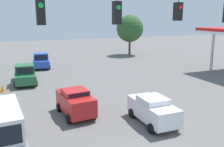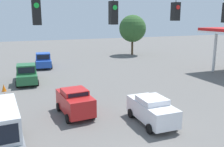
{
  "view_description": "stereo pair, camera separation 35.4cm",
  "coord_description": "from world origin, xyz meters",
  "px_view_note": "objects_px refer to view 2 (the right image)",
  "views": [
    {
      "loc": [
        6.05,
        8.56,
        7.02
      ],
      "look_at": [
        -1.48,
        -9.54,
        2.56
      ],
      "focal_mm": 40.0,
      "sensor_mm": 36.0,
      "label": 1
    },
    {
      "loc": [
        5.72,
        8.69,
        7.02
      ],
      "look_at": [
        -1.48,
        -9.54,
        2.56
      ],
      "focal_mm": 40.0,
      "sensor_mm": 36.0,
      "label": 2
    }
  ],
  "objects_px": {
    "traffic_cone_second": "(0,127)",
    "traffic_cone_fourth": "(5,97)",
    "pickup_truck_green_withflow_far": "(27,74)",
    "sedan_white_crossing_near": "(152,110)",
    "sedan_red_withflow_mid": "(75,102)",
    "overhead_signal_span": "(145,48)",
    "tree_horizon_right": "(133,29)",
    "traffic_cone_third": "(2,109)",
    "pickup_truck_blue_withflow_deep": "(43,61)",
    "traffic_cone_fifth": "(4,88)"
  },
  "relations": [
    {
      "from": "traffic_cone_third",
      "to": "traffic_cone_fourth",
      "type": "distance_m",
      "value": 3.03
    },
    {
      "from": "overhead_signal_span",
      "to": "tree_horizon_right",
      "type": "height_order",
      "value": "overhead_signal_span"
    },
    {
      "from": "traffic_cone_second",
      "to": "tree_horizon_right",
      "type": "bearing_deg",
      "value": -129.94
    },
    {
      "from": "overhead_signal_span",
      "to": "traffic_cone_third",
      "type": "xyz_separation_m",
      "value": [
        6.92,
        -8.92,
        -5.24
      ]
    },
    {
      "from": "sedan_red_withflow_mid",
      "to": "pickup_truck_green_withflow_far",
      "type": "relative_size",
      "value": 0.72
    },
    {
      "from": "sedan_white_crossing_near",
      "to": "pickup_truck_blue_withflow_deep",
      "type": "bearing_deg",
      "value": -78.53
    },
    {
      "from": "sedan_white_crossing_near",
      "to": "tree_horizon_right",
      "type": "xyz_separation_m",
      "value": [
        -12.53,
        -28.59,
        3.94
      ]
    },
    {
      "from": "traffic_cone_third",
      "to": "pickup_truck_green_withflow_far",
      "type": "bearing_deg",
      "value": -104.67
    },
    {
      "from": "pickup_truck_green_withflow_far",
      "to": "tree_horizon_right",
      "type": "xyz_separation_m",
      "value": [
        -19.72,
        -14.33,
        3.92
      ]
    },
    {
      "from": "tree_horizon_right",
      "to": "overhead_signal_span",
      "type": "bearing_deg",
      "value": 64.73
    },
    {
      "from": "overhead_signal_span",
      "to": "traffic_cone_second",
      "type": "bearing_deg",
      "value": -39.4
    },
    {
      "from": "sedan_white_crossing_near",
      "to": "traffic_cone_third",
      "type": "bearing_deg",
      "value": -30.43
    },
    {
      "from": "traffic_cone_second",
      "to": "traffic_cone_third",
      "type": "relative_size",
      "value": 1.0
    },
    {
      "from": "sedan_red_withflow_mid",
      "to": "traffic_cone_fifth",
      "type": "xyz_separation_m",
      "value": [
        5.02,
        -8.31,
        -0.66
      ]
    },
    {
      "from": "overhead_signal_span",
      "to": "sedan_white_crossing_near",
      "type": "relative_size",
      "value": 5.55
    },
    {
      "from": "traffic_cone_second",
      "to": "traffic_cone_fourth",
      "type": "height_order",
      "value": "same"
    },
    {
      "from": "traffic_cone_fifth",
      "to": "sedan_red_withflow_mid",
      "type": "bearing_deg",
      "value": 121.15
    },
    {
      "from": "traffic_cone_third",
      "to": "traffic_cone_fourth",
      "type": "height_order",
      "value": "same"
    },
    {
      "from": "tree_horizon_right",
      "to": "pickup_truck_green_withflow_far",
      "type": "bearing_deg",
      "value": 36.0
    },
    {
      "from": "pickup_truck_blue_withflow_deep",
      "to": "sedan_white_crossing_near",
      "type": "bearing_deg",
      "value": 101.47
    },
    {
      "from": "traffic_cone_second",
      "to": "tree_horizon_right",
      "type": "relative_size",
      "value": 0.09
    },
    {
      "from": "pickup_truck_blue_withflow_deep",
      "to": "traffic_cone_fourth",
      "type": "xyz_separation_m",
      "value": [
        4.78,
        13.71,
        -0.63
      ]
    },
    {
      "from": "sedan_red_withflow_mid",
      "to": "sedan_white_crossing_near",
      "type": "distance_m",
      "value": 5.57
    },
    {
      "from": "overhead_signal_span",
      "to": "traffic_cone_fifth",
      "type": "bearing_deg",
      "value": -65.28
    },
    {
      "from": "pickup_truck_green_withflow_far",
      "to": "tree_horizon_right",
      "type": "relative_size",
      "value": 0.75
    },
    {
      "from": "sedan_red_withflow_mid",
      "to": "traffic_cone_third",
      "type": "xyz_separation_m",
      "value": [
        5.02,
        -2.2,
        -0.66
      ]
    },
    {
      "from": "overhead_signal_span",
      "to": "pickup_truck_blue_withflow_deep",
      "type": "relative_size",
      "value": 4.47
    },
    {
      "from": "traffic_cone_third",
      "to": "traffic_cone_fifth",
      "type": "relative_size",
      "value": 1.0
    },
    {
      "from": "pickup_truck_green_withflow_far",
      "to": "sedan_red_withflow_mid",
      "type": "bearing_deg",
      "value": 104.14
    },
    {
      "from": "tree_horizon_right",
      "to": "traffic_cone_second",
      "type": "bearing_deg",
      "value": 50.06
    },
    {
      "from": "traffic_cone_third",
      "to": "tree_horizon_right",
      "type": "xyz_separation_m",
      "value": [
        -22.0,
        -23.03,
        4.54
      ]
    },
    {
      "from": "pickup_truck_blue_withflow_deep",
      "to": "traffic_cone_third",
      "type": "relative_size",
      "value": 7.46
    },
    {
      "from": "overhead_signal_span",
      "to": "sedan_red_withflow_mid",
      "type": "relative_size",
      "value": 5.84
    },
    {
      "from": "sedan_white_crossing_near",
      "to": "traffic_cone_fourth",
      "type": "xyz_separation_m",
      "value": [
        9.31,
        -8.59,
        -0.6
      ]
    },
    {
      "from": "traffic_cone_fourth",
      "to": "tree_horizon_right",
      "type": "height_order",
      "value": "tree_horizon_right"
    },
    {
      "from": "sedan_red_withflow_mid",
      "to": "traffic_cone_fifth",
      "type": "height_order",
      "value": "sedan_red_withflow_mid"
    },
    {
      "from": "sedan_white_crossing_near",
      "to": "tree_horizon_right",
      "type": "height_order",
      "value": "tree_horizon_right"
    },
    {
      "from": "traffic_cone_second",
      "to": "traffic_cone_fourth",
      "type": "relative_size",
      "value": 1.0
    },
    {
      "from": "sedan_red_withflow_mid",
      "to": "sedan_white_crossing_near",
      "type": "xyz_separation_m",
      "value": [
        -4.45,
        3.36,
        -0.06
      ]
    },
    {
      "from": "traffic_cone_third",
      "to": "tree_horizon_right",
      "type": "distance_m",
      "value": 32.17
    },
    {
      "from": "traffic_cone_second",
      "to": "tree_horizon_right",
      "type": "height_order",
      "value": "tree_horizon_right"
    },
    {
      "from": "sedan_white_crossing_near",
      "to": "pickup_truck_green_withflow_far",
      "type": "relative_size",
      "value": 0.76
    },
    {
      "from": "pickup_truck_blue_withflow_deep",
      "to": "overhead_signal_span",
      "type": "bearing_deg",
      "value": 94.39
    },
    {
      "from": "pickup_truck_green_withflow_far",
      "to": "sedan_white_crossing_near",
      "type": "bearing_deg",
      "value": 116.77
    },
    {
      "from": "sedan_red_withflow_mid",
      "to": "traffic_cone_fourth",
      "type": "distance_m",
      "value": 7.17
    },
    {
      "from": "tree_horizon_right",
      "to": "sedan_red_withflow_mid",
      "type": "bearing_deg",
      "value": 56.07
    },
    {
      "from": "pickup_truck_green_withflow_far",
      "to": "traffic_cone_fifth",
      "type": "xyz_separation_m",
      "value": [
        2.28,
        2.59,
        -0.63
      ]
    },
    {
      "from": "sedan_white_crossing_near",
      "to": "pickup_truck_blue_withflow_deep",
      "type": "distance_m",
      "value": 22.75
    },
    {
      "from": "sedan_white_crossing_near",
      "to": "traffic_cone_third",
      "type": "relative_size",
      "value": 6.0
    },
    {
      "from": "sedan_red_withflow_mid",
      "to": "overhead_signal_span",
      "type": "bearing_deg",
      "value": 105.76
    }
  ]
}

